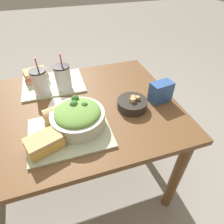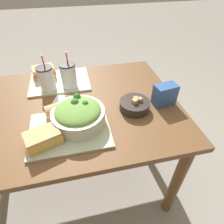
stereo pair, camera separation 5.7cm
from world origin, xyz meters
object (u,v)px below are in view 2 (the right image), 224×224
(chip_bag, at_px, (165,95))
(salad_bowl, at_px, (78,114))
(sandwich_near, at_px, (43,138))
(baguette_near, at_px, (59,110))
(napkin_folded, at_px, (69,102))
(sandwich_far, at_px, (44,72))
(drink_cup_dark, at_px, (47,79))
(drink_cup_red, at_px, (69,76))
(soup_bowl, at_px, (135,105))

(chip_bag, bearing_deg, salad_bowl, 179.53)
(sandwich_near, bearing_deg, baguette_near, 48.89)
(salad_bowl, relative_size, napkin_folded, 1.21)
(sandwich_far, bearing_deg, drink_cup_dark, -91.10)
(salad_bowl, xyz_separation_m, drink_cup_red, (-0.03, 0.33, 0.02))
(drink_cup_dark, height_order, chip_bag, drink_cup_dark)
(salad_bowl, distance_m, napkin_folded, 0.20)
(chip_bag, xyz_separation_m, napkin_folded, (-0.50, 0.12, -0.06))
(sandwich_far, bearing_deg, salad_bowl, -81.50)
(salad_bowl, distance_m, baguette_near, 0.11)
(baguette_near, height_order, napkin_folded, baguette_near)
(sandwich_far, height_order, drink_cup_dark, drink_cup_dark)
(napkin_folded, bearing_deg, baguette_near, -111.25)
(drink_cup_red, relative_size, chip_bag, 1.73)
(drink_cup_dark, bearing_deg, sandwich_far, 100.81)
(soup_bowl, height_order, chip_bag, chip_bag)
(drink_cup_dark, bearing_deg, chip_bag, -23.03)
(drink_cup_dark, relative_size, chip_bag, 1.68)
(napkin_folded, bearing_deg, sandwich_far, 114.64)
(chip_bag, height_order, napkin_folded, chip_bag)
(chip_bag, bearing_deg, baguette_near, 171.37)
(soup_bowl, xyz_separation_m, drink_cup_dark, (-0.44, 0.27, 0.05))
(sandwich_far, bearing_deg, soup_bowl, -54.66)
(napkin_folded, bearing_deg, soup_bowl, -22.06)
(baguette_near, distance_m, drink_cup_red, 0.27)
(salad_bowl, bearing_deg, soup_bowl, 10.21)
(sandwich_near, height_order, sandwich_far, same)
(drink_cup_dark, distance_m, napkin_folded, 0.19)
(soup_bowl, distance_m, sandwich_near, 0.47)
(baguette_near, bearing_deg, sandwich_far, -3.96)
(drink_cup_red, distance_m, napkin_folded, 0.16)
(chip_bag, bearing_deg, napkin_folded, 157.77)
(sandwich_far, xyz_separation_m, drink_cup_red, (0.16, -0.16, 0.04))
(salad_bowl, relative_size, drink_cup_red, 1.12)
(napkin_folded, bearing_deg, drink_cup_dark, 127.95)
(soup_bowl, height_order, baguette_near, baguette_near)
(sandwich_far, bearing_deg, drink_cup_red, -58.28)
(drink_cup_red, xyz_separation_m, napkin_folded, (-0.02, -0.14, -0.08))
(salad_bowl, relative_size, baguette_near, 1.85)
(sandwich_near, distance_m, sandwich_far, 0.59)
(chip_bag, bearing_deg, soup_bowl, 175.83)
(sandwich_near, xyz_separation_m, napkin_folded, (0.11, 0.29, -0.04))
(salad_bowl, height_order, sandwich_near, salad_bowl)
(drink_cup_red, xyz_separation_m, chip_bag, (0.49, -0.26, -0.02))
(drink_cup_dark, relative_size, drink_cup_red, 0.97)
(salad_bowl, distance_m, sandwich_far, 0.52)
(salad_bowl, bearing_deg, baguette_near, 144.09)
(chip_bag, bearing_deg, drink_cup_dark, 148.41)
(salad_bowl, height_order, soup_bowl, salad_bowl)
(soup_bowl, height_order, drink_cup_red, drink_cup_red)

